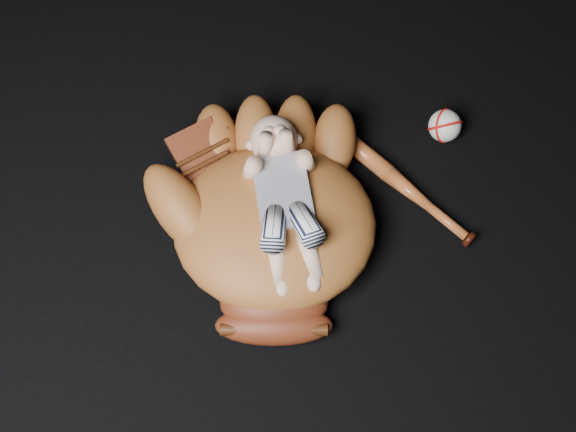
{
  "coord_description": "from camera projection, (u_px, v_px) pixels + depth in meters",
  "views": [
    {
      "loc": [
        -0.18,
        -0.52,
        1.29
      ],
      "look_at": [
        0.03,
        0.06,
        0.09
      ],
      "focal_mm": 45.0,
      "sensor_mm": 36.0,
      "label": 1
    }
  ],
  "objects": [
    {
      "name": "baseball_bat",
      "position": [
        397.0,
        180.0,
        1.47
      ],
      "size": [
        0.2,
        0.37,
        0.04
      ],
      "primitive_type": null,
      "rotation": [
        0.0,
        0.0,
        0.43
      ],
      "color": "#A94C20",
      "rests_on": "ground"
    },
    {
      "name": "newborn_baby",
      "position": [
        285.0,
        204.0,
        1.31
      ],
      "size": [
        0.22,
        0.37,
        0.14
      ],
      "primitive_type": null,
      "rotation": [
        0.0,
        0.0,
        -0.2
      ],
      "color": "#DFAC90",
      "rests_on": "baseball_glove"
    },
    {
      "name": "baseball",
      "position": [
        445.0,
        126.0,
        1.51
      ],
      "size": [
        0.08,
        0.08,
        0.07
      ],
      "primitive_type": "sphere",
      "rotation": [
        0.0,
        0.0,
        0.27
      ],
      "color": "white",
      "rests_on": "ground"
    },
    {
      "name": "baseball_glove",
      "position": [
        274.0,
        220.0,
        1.35
      ],
      "size": [
        0.63,
        0.68,
        0.17
      ],
      "primitive_type": null,
      "rotation": [
        0.0,
        0.0,
        -0.35
      ],
      "color": "brown",
      "rests_on": "ground"
    }
  ]
}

